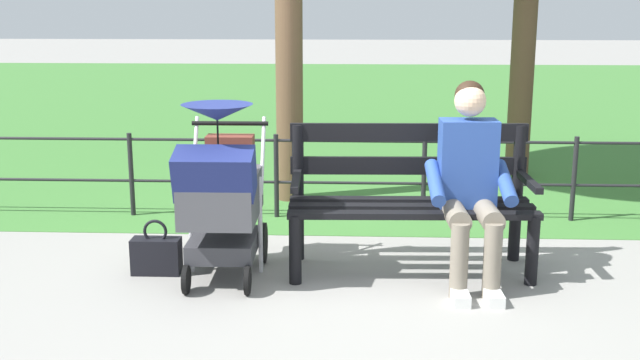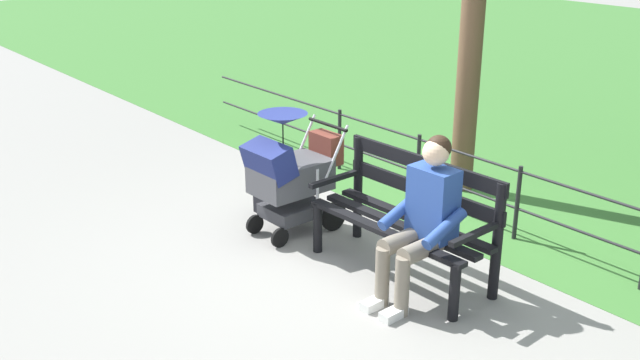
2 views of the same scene
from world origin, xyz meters
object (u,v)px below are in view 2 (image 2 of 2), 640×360
Objects in this scene: park_bench at (408,212)px; person_on_bench at (423,216)px; stroller at (290,172)px; handbag at (268,202)px.

person_on_bench reaches higher than park_bench.
handbag is at bearing -9.21° from stroller.
person_on_bench is (-0.36, 0.22, 0.15)m from park_bench.
person_on_bench is 3.45× the size of handbag.
park_bench is at bearing -31.91° from person_on_bench.
stroller is (1.57, 0.05, -0.08)m from person_on_bench.
handbag is (2.03, -0.03, -0.55)m from person_on_bench.
stroller reaches higher than park_bench.
handbag is (1.67, 0.20, -0.40)m from park_bench.
park_bench is 0.45m from person_on_bench.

